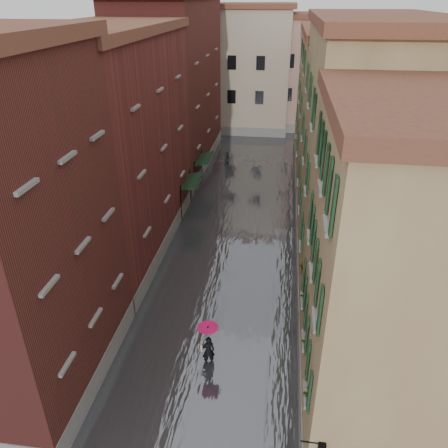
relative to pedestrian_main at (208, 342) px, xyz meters
The scene contains 16 objects.
ground 1.36m from the pedestrian_main, 104.78° to the left, with size 120.00×120.00×0.00m, color #535355.
floodwater 13.54m from the pedestrian_main, 90.54° to the left, with size 10.00×60.00×0.20m, color #4E5257.
building_left_near 8.98m from the pedestrian_main, 168.00° to the right, with size 6.00×8.00×13.00m, color maroon.
building_left_mid 12.87m from the pedestrian_main, 126.92° to the left, with size 6.00×14.00×12.50m, color maroon.
building_left_far 26.14m from the pedestrian_main, 106.23° to the left, with size 6.00×16.00×14.00m, color maroon.
building_right_near 8.35m from the pedestrian_main, 12.43° to the right, with size 6.00×8.00×11.50m, color #97704E.
building_right_mid 12.83m from the pedestrian_main, 54.08° to the left, with size 6.00×14.00×13.00m, color tan.
building_right_far 25.82m from the pedestrian_main, 74.32° to the left, with size 6.00×16.00×11.50m, color #97704E.
building_end_cream 38.97m from the pedestrian_main, 94.65° to the left, with size 12.00×9.00×13.00m, color #B5A690.
building_end_pink 41.18m from the pedestrian_main, 81.75° to the left, with size 10.00×9.00×12.00m, color tan.
awning_near 14.99m from the pedestrian_main, 103.99° to the left, with size 1.09×3.20×2.80m.
awning_far 19.66m from the pedestrian_main, 100.61° to the left, with size 1.09×3.17×2.80m.
wall_lantern 7.15m from the pedestrian_main, 52.69° to the right, with size 0.71×0.22×0.35m.
window_planters 4.59m from the pedestrian_main, ahead, with size 0.59×8.10×0.84m.
pedestrian_main is the anchor object (origin of this frame).
pedestrian_far 24.31m from the pedestrian_main, 95.41° to the left, with size 0.75×0.58×1.54m, color black.
Camera 1 is at (2.69, -14.27, 14.29)m, focal length 35.00 mm.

